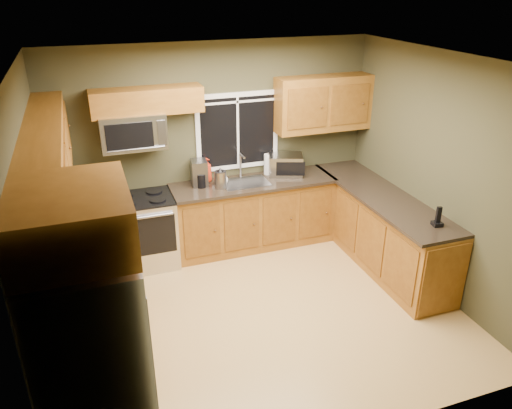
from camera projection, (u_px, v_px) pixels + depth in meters
floor at (262, 311)px, 5.55m from camera, size 4.20×4.20×0.00m
ceiling at (264, 62)px, 4.43m from camera, size 4.20×4.20×0.00m
back_wall at (216, 148)px, 6.53m from camera, size 4.20×0.00×4.20m
front_wall at (353, 301)px, 3.44m from camera, size 4.20×0.00×4.20m
left_wall at (37, 233)px, 4.35m from camera, size 0.00×3.60×3.60m
right_wall at (437, 175)px, 5.62m from camera, size 0.00×3.60×3.60m
window at (238, 131)px, 6.52m from camera, size 1.12×0.03×1.02m
base_cabinets_left at (86, 285)px, 5.22m from camera, size 0.60×2.65×0.90m
countertop_left at (82, 245)px, 5.03m from camera, size 0.65×2.65×0.04m
base_cabinets_back at (253, 215)px, 6.77m from camera, size 2.17×0.60×0.90m
countertop_back at (254, 183)px, 6.56m from camera, size 2.17×0.65×0.04m
base_cabinets_peninsula at (380, 229)px, 6.37m from camera, size 0.60×2.52×0.90m
countertop_peninsula at (382, 196)px, 6.17m from camera, size 0.65×2.50×0.04m
upper_cabinets_left at (49, 159)px, 4.60m from camera, size 0.33×2.65×0.72m
upper_cabinets_back_left at (147, 101)px, 5.83m from camera, size 1.30×0.33×0.30m
upper_cabinets_back_right at (323, 103)px, 6.62m from camera, size 1.30×0.33×0.72m
upper_cabinet_over_fridge at (71, 220)px, 3.06m from camera, size 0.72×0.90×0.38m
refrigerator at (96, 362)px, 3.53m from camera, size 0.74×0.90×1.80m
range at (145, 231)px, 6.29m from camera, size 0.76×0.69×0.94m
microwave at (133, 131)px, 5.89m from camera, size 0.76×0.41×0.42m
sink at (245, 181)px, 6.52m from camera, size 0.60×0.42×0.36m
toaster_oven at (286, 165)px, 6.73m from camera, size 0.54×0.48×0.28m
coffee_maker at (199, 174)px, 6.38m from camera, size 0.22×0.29×0.33m
kettle at (220, 179)px, 6.31m from camera, size 0.16×0.16×0.27m
paper_towel_roll at (268, 164)px, 6.75m from camera, size 0.13×0.13×0.31m
soap_bottle_a at (207, 170)px, 6.50m from camera, size 0.15×0.15×0.31m
soap_bottle_c at (222, 178)px, 6.41m from camera, size 0.18×0.18×0.19m
cordless_phone at (438, 220)px, 5.36m from camera, size 0.11×0.11×0.22m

